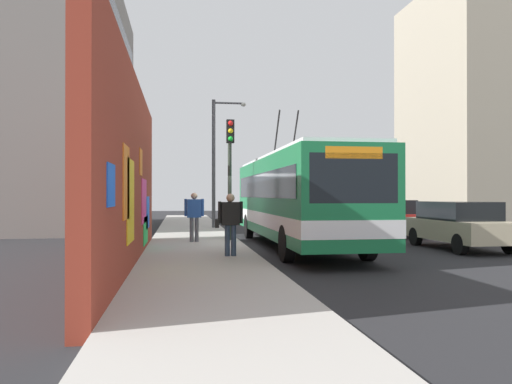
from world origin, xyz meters
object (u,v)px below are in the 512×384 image
pedestrian_midblock (194,213)px  traffic_light (230,159)px  parked_car_red (387,217)px  city_bus (296,196)px  pedestrian_at_curb (230,219)px  parked_car_navy (315,209)px  parked_car_champagne (459,224)px  parked_car_black (341,212)px  street_lamp (218,154)px

pedestrian_midblock → traffic_light: bearing=-75.3°
parked_car_red → pedestrian_midblock: bearing=111.8°
city_bus → pedestrian_midblock: size_ratio=6.73×
parked_car_red → pedestrian_at_curb: pedestrian_at_curb is taller
parked_car_navy → traffic_light: 16.93m
pedestrian_midblock → city_bus: bearing=-105.2°
city_bus → parked_car_champagne: size_ratio=2.69×
parked_car_black → parked_car_navy: 5.63m
pedestrian_at_curb → street_lamp: 12.26m
pedestrian_midblock → street_lamp: size_ratio=0.27×
pedestrian_midblock → pedestrian_at_curb: pedestrian_midblock is taller
city_bus → parked_car_red: city_bus is taller
parked_car_red → pedestrian_at_curb: size_ratio=2.65×
city_bus → parked_car_navy: city_bus is taller
parked_car_champagne → street_lamp: bearing=35.8°
city_bus → parked_car_champagne: 5.47m
parked_car_champagne → pedestrian_midblock: pedestrian_midblock is taller
pedestrian_at_curb → traffic_light: size_ratio=0.38×
traffic_light → parked_car_black: bearing=-37.9°
parked_car_champagne → parked_car_black: (12.17, -0.00, 0.00)m
pedestrian_at_curb → parked_car_black: bearing=-29.1°
pedestrian_at_curb → traffic_light: (4.59, -0.46, 1.96)m
parked_car_navy → parked_car_black: bearing=-180.0°
parked_car_navy → street_lamp: size_ratio=0.68×
pedestrian_at_curb → street_lamp: street_lamp is taller
parked_car_red → traffic_light: size_ratio=1.02×
parked_car_red → street_lamp: (4.22, 7.25, 3.06)m
city_bus → parked_car_black: 11.96m
parked_car_champagne → pedestrian_at_curb: pedestrian_at_curb is taller
pedestrian_midblock → traffic_light: (0.34, -1.30, 1.92)m
traffic_light → pedestrian_midblock: bearing=104.7°
parked_car_red → pedestrian_at_curb: (-7.72, 7.81, 0.30)m
parked_car_red → pedestrian_midblock: pedestrian_midblock is taller
parked_car_champagne → traffic_light: traffic_light is taller
city_bus → traffic_light: (1.28, 2.15, 1.35)m
parked_car_black → pedestrian_midblock: (-9.80, 8.65, 0.34)m
parked_car_red → parked_car_black: (6.33, 0.00, -0.00)m
city_bus → parked_car_black: city_bus is taller
parked_car_champagne → parked_car_red: 5.83m
parked_car_black → traffic_light: (-9.46, 7.35, 2.26)m
parked_car_champagne → parked_car_black: size_ratio=0.95×
street_lamp → parked_car_black: bearing=-73.8°
pedestrian_at_curb → street_lamp: size_ratio=0.26×
city_bus → pedestrian_at_curb: (-3.32, 2.61, -0.61)m
parked_car_red → parked_car_black: bearing=0.0°
parked_car_navy → parked_car_red: bearing=-180.0°
parked_car_red → parked_car_champagne: bearing=180.0°
parked_car_champagne → traffic_light: 8.15m
parked_car_red → pedestrian_midblock: size_ratio=2.58×
street_lamp → pedestrian_at_curb: bearing=177.4°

